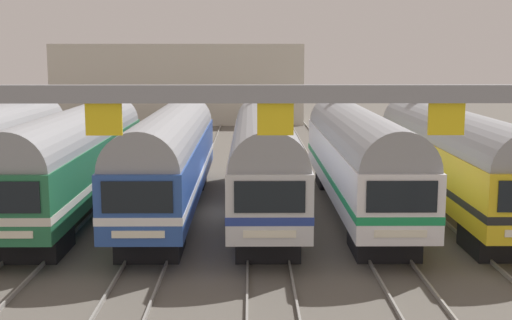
{
  "coord_description": "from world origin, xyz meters",
  "views": [
    {
      "loc": [
        1.48,
        -30.09,
        7.27
      ],
      "look_at": [
        1.77,
        1.05,
        2.27
      ],
      "focal_mm": 47.44,
      "sensor_mm": 36.0,
      "label": 1
    }
  ],
  "objects_px": {
    "commuter_train_white": "(357,155)",
    "commuter_train_silver": "(264,155)",
    "catenary_gantry": "(190,130)",
    "commuter_train_blue": "(170,155)",
    "commuter_train_green": "(76,155)",
    "commuter_train_yellow": "(451,154)"
  },
  "relations": [
    {
      "from": "commuter_train_silver",
      "to": "catenary_gantry",
      "type": "height_order",
      "value": "catenary_gantry"
    },
    {
      "from": "commuter_train_blue",
      "to": "catenary_gantry",
      "type": "height_order",
      "value": "catenary_gantry"
    },
    {
      "from": "catenary_gantry",
      "to": "commuter_train_white",
      "type": "bearing_deg",
      "value": 64.85
    },
    {
      "from": "commuter_train_silver",
      "to": "commuter_train_green",
      "type": "bearing_deg",
      "value": 180.0
    },
    {
      "from": "commuter_train_silver",
      "to": "catenary_gantry",
      "type": "relative_size",
      "value": 0.68
    },
    {
      "from": "commuter_train_white",
      "to": "commuter_train_silver",
      "type": "bearing_deg",
      "value": 180.0
    },
    {
      "from": "commuter_train_yellow",
      "to": "catenary_gantry",
      "type": "height_order",
      "value": "catenary_gantry"
    },
    {
      "from": "commuter_train_blue",
      "to": "commuter_train_white",
      "type": "relative_size",
      "value": 1.0
    },
    {
      "from": "commuter_train_green",
      "to": "catenary_gantry",
      "type": "bearing_deg",
      "value": -64.85
    },
    {
      "from": "commuter_train_silver",
      "to": "commuter_train_white",
      "type": "xyz_separation_m",
      "value": [
        4.23,
        0.0,
        0.0
      ]
    },
    {
      "from": "commuter_train_blue",
      "to": "commuter_train_yellow",
      "type": "bearing_deg",
      "value": 0.02
    },
    {
      "from": "commuter_train_blue",
      "to": "commuter_train_silver",
      "type": "bearing_deg",
      "value": 0.06
    },
    {
      "from": "commuter_train_white",
      "to": "commuter_train_yellow",
      "type": "distance_m",
      "value": 4.23
    },
    {
      "from": "commuter_train_blue",
      "to": "commuter_train_white",
      "type": "bearing_deg",
      "value": 0.03
    },
    {
      "from": "commuter_train_green",
      "to": "commuter_train_silver",
      "type": "height_order",
      "value": "same"
    },
    {
      "from": "commuter_train_yellow",
      "to": "catenary_gantry",
      "type": "relative_size",
      "value": 0.68
    },
    {
      "from": "commuter_train_green",
      "to": "catenary_gantry",
      "type": "relative_size",
      "value": 0.68
    },
    {
      "from": "commuter_train_blue",
      "to": "commuter_train_yellow",
      "type": "xyz_separation_m",
      "value": [
        12.68,
        0.0,
        0.0
      ]
    },
    {
      "from": "commuter_train_yellow",
      "to": "commuter_train_white",
      "type": "bearing_deg",
      "value": 180.0
    },
    {
      "from": "commuter_train_green",
      "to": "commuter_train_blue",
      "type": "distance_m",
      "value": 4.23
    },
    {
      "from": "commuter_train_green",
      "to": "commuter_train_white",
      "type": "distance_m",
      "value": 12.68
    },
    {
      "from": "commuter_train_silver",
      "to": "commuter_train_yellow",
      "type": "bearing_deg",
      "value": 0.0
    }
  ]
}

